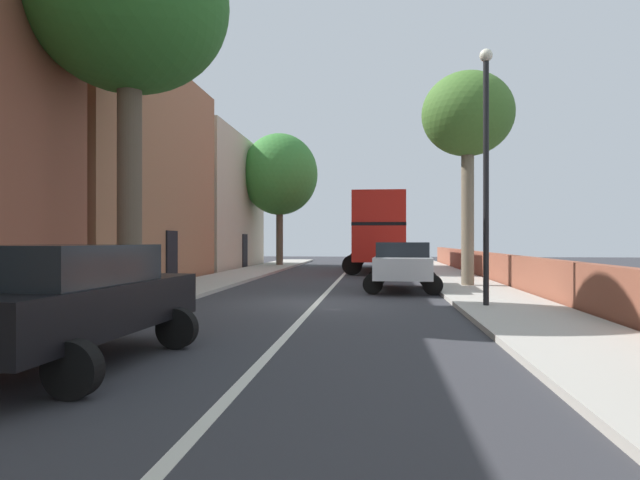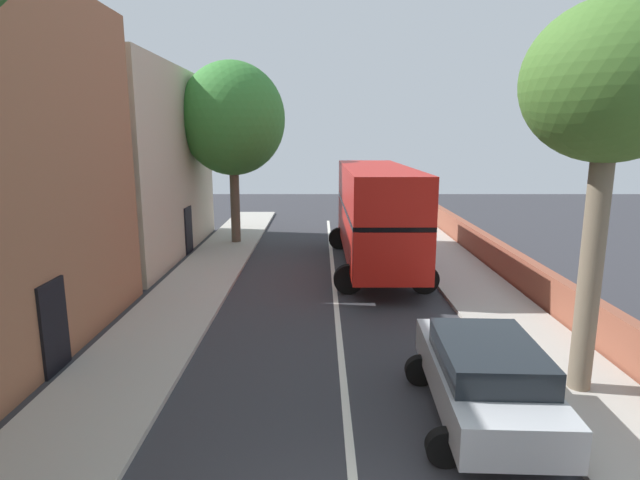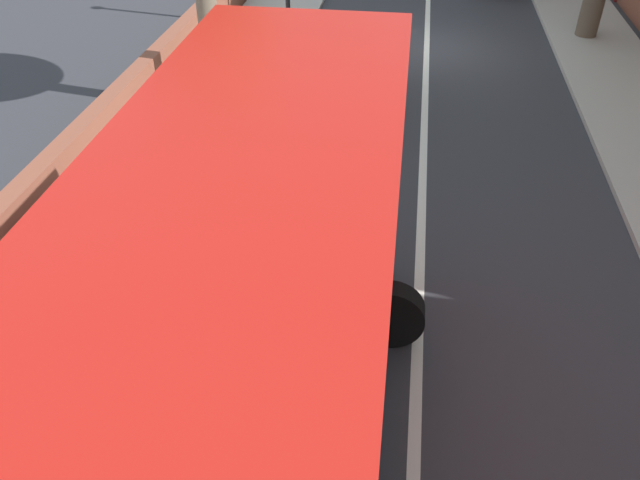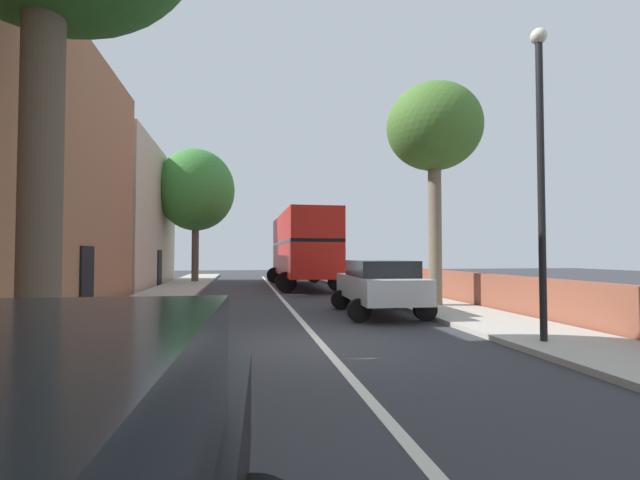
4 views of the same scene
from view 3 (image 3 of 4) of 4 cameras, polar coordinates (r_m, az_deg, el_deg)
ground_plane at (r=19.16m, az=9.78°, el=17.04°), size 84.00×84.00×0.00m
road_centre_line at (r=19.16m, az=9.79°, el=17.05°), size 0.16×54.00×0.01m
sidewalk_left at (r=19.87m, az=24.53°, el=15.25°), size 2.60×60.00×0.12m
sidewalk_right at (r=19.64m, az=-5.33°, el=18.08°), size 2.60×60.00×0.12m
boundary_wall_right at (r=19.88m, az=-10.04°, el=19.57°), size 0.36×54.00×1.19m
double_decker_bus at (r=5.06m, az=-9.82°, el=-17.79°), size 3.61×10.33×4.06m
parked_car_silver_right_0 at (r=15.36m, az=0.30°, el=16.23°), size 2.63×4.55×1.65m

